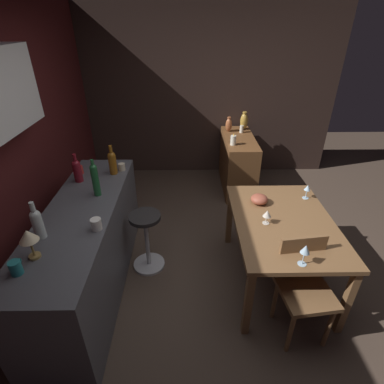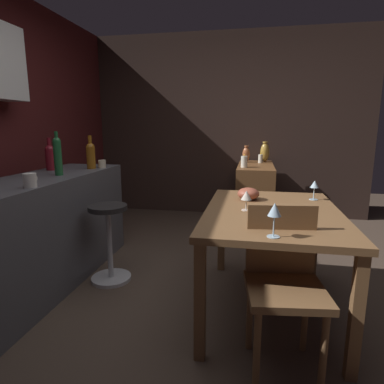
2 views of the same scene
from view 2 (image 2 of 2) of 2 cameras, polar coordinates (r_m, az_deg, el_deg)
name	(u,v)px [view 2 (image 2 of 2)]	position (r m, az deg, el deg)	size (l,w,h in m)	color
ground_plane	(211,297)	(2.66, 3.33, -17.88)	(9.00, 9.00, 0.00)	#47382D
wall_side_right	(214,126)	(4.89, 3.93, 11.43)	(0.10, 4.40, 2.60)	#33231E
dining_table	(272,222)	(2.31, 13.81, -5.12)	(1.31, 0.90, 0.74)	brown
kitchen_counter	(35,235)	(2.89, -25.84, -6.84)	(2.10, 0.60, 0.90)	#4C4C51
sideboard_cabinet	(255,196)	(4.29, 10.91, -0.75)	(1.10, 0.44, 0.82)	brown
chair_near_window	(283,279)	(1.88, 15.71, -14.52)	(0.45, 0.45, 0.88)	brown
bar_stool	(109,241)	(2.86, -14.28, -8.30)	(0.34, 0.34, 0.66)	#262323
wine_glass_left	(275,211)	(1.71, 14.27, -3.26)	(0.07, 0.07, 0.18)	silver
wine_glass_right	(246,196)	(2.22, 9.51, -0.68)	(0.07, 0.07, 0.14)	silver
wine_glass_center	(314,185)	(2.68, 20.67, 1.10)	(0.07, 0.07, 0.15)	silver
fruit_bowl	(248,194)	(2.56, 9.84, -0.30)	(0.17, 0.17, 0.09)	#9E4C38
wine_bottle_green	(58,155)	(2.92, -22.49, 6.08)	(0.07, 0.07, 0.36)	#1E592D
wine_bottle_amber	(91,154)	(3.28, -17.33, 6.33)	(0.08, 0.08, 0.32)	#8C5114
wine_bottle_ruby	(50,156)	(3.29, -23.62, 5.77)	(0.08, 0.08, 0.30)	maroon
cup_red	(57,163)	(3.47, -22.52, 4.68)	(0.11, 0.07, 0.09)	red
cup_cream	(102,164)	(3.33, -15.47, 4.78)	(0.11, 0.07, 0.08)	beige
cup_white	(30,180)	(2.42, -26.51, 1.84)	(0.12, 0.08, 0.10)	white
pillar_candle_tall	(244,162)	(3.93, 9.13, 5.27)	(0.08, 0.08, 0.16)	white
pillar_candle_short	(260,159)	(4.44, 11.91, 5.74)	(0.06, 0.06, 0.14)	white
vase_brass	(265,152)	(4.59, 12.64, 6.82)	(0.12, 0.12, 0.28)	#B78C38
vase_copper	(246,154)	(4.50, 9.46, 6.52)	(0.10, 0.10, 0.22)	#B26038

